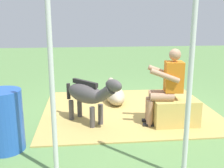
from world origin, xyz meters
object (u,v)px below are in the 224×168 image
at_px(tent_pole_left, 190,79).
at_px(water_barrel, 4,121).
at_px(pony_standing, 89,94).
at_px(pony_lying, 115,94).
at_px(tent_pole_right, 52,78).
at_px(hay_bale, 175,112).
at_px(person_seated, 167,84).

bearing_deg(tent_pole_left, water_barrel, -22.84).
relative_size(pony_standing, pony_lying, 0.83).
relative_size(pony_lying, tent_pole_left, 0.55).
xyz_separation_m(pony_standing, tent_pole_right, (0.44, 1.56, 0.66)).
bearing_deg(hay_bale, water_barrel, 13.10).
relative_size(pony_lying, tent_pole_right, 0.55).
height_order(pony_standing, water_barrel, pony_standing).
distance_m(pony_standing, tent_pole_left, 2.20).
relative_size(person_seated, tent_pole_right, 0.56).
distance_m(pony_lying, tent_pole_left, 3.24).
height_order(hay_bale, tent_pole_left, tent_pole_left).
distance_m(person_seated, tent_pole_left, 1.70).
bearing_deg(water_barrel, person_seated, -165.79).
xyz_separation_m(hay_bale, person_seated, (0.16, -0.01, 0.51)).
bearing_deg(tent_pole_right, person_seated, -142.20).
distance_m(hay_bale, person_seated, 0.54).
xyz_separation_m(tent_pole_left, tent_pole_right, (1.52, -0.24, 0.00)).
xyz_separation_m(pony_standing, pony_lying, (-0.61, -1.23, -0.36)).
xyz_separation_m(pony_lying, tent_pole_left, (-0.47, 3.03, 1.02)).
xyz_separation_m(pony_standing, water_barrel, (1.23, 0.84, -0.11)).
height_order(hay_bale, pony_lying, hay_bale).
bearing_deg(tent_pole_right, pony_lying, -110.54).
bearing_deg(person_seated, pony_standing, -7.91).
relative_size(person_seated, pony_lying, 1.02).
relative_size(pony_standing, tent_pole_right, 0.46).
xyz_separation_m(person_seated, tent_pole_right, (1.78, 1.38, 0.46)).
distance_m(hay_bale, tent_pole_right, 2.56).
xyz_separation_m(hay_bale, pony_lying, (0.90, -1.43, -0.05)).
xyz_separation_m(hay_bale, pony_standing, (1.50, -0.20, 0.31)).
relative_size(hay_bale, person_seated, 0.57).
relative_size(hay_bale, pony_standing, 0.71).
bearing_deg(pony_lying, hay_bale, 122.11).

